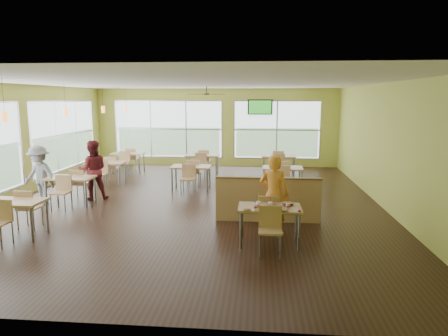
{
  "coord_description": "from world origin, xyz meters",
  "views": [
    {
      "loc": [
        1.77,
        -10.47,
        2.81
      ],
      "look_at": [
        0.91,
        -0.68,
        1.08
      ],
      "focal_mm": 32.0,
      "sensor_mm": 36.0,
      "label": 1
    }
  ],
  "objects": [
    {
      "name": "room",
      "position": [
        0.0,
        0.0,
        1.6
      ],
      "size": [
        12.0,
        12.04,
        3.2
      ],
      "color": "black",
      "rests_on": "ground"
    },
    {
      "name": "cup_red_near",
      "position": [
        2.01,
        -3.1,
        0.81
      ],
      "size": [
        0.09,
        0.09,
        0.31
      ],
      "color": "white",
      "rests_on": "main_table"
    },
    {
      "name": "wrapper_mid",
      "position": [
        2.03,
        -2.87,
        0.77
      ],
      "size": [
        0.2,
        0.18,
        0.05
      ],
      "primitive_type": "ellipsoid",
      "rotation": [
        0.0,
        0.0,
        0.03
      ],
      "color": "#A1794E",
      "rests_on": "main_table"
    },
    {
      "name": "half_wall_divider",
      "position": [
        2.0,
        -1.55,
        0.52
      ],
      "size": [
        2.4,
        0.14,
        1.04
      ],
      "color": "tan",
      "rests_on": "floor"
    },
    {
      "name": "patron_grey",
      "position": [
        -4.02,
        -0.54,
        0.79
      ],
      "size": [
        1.16,
        0.89,
        1.58
      ],
      "primitive_type": "imported",
      "rotation": [
        0.0,
        0.0,
        -0.34
      ],
      "color": "slate",
      "rests_on": "floor"
    },
    {
      "name": "ketchup_cup",
      "position": [
        2.54,
        -3.28,
        0.76
      ],
      "size": [
        0.06,
        0.06,
        0.02
      ],
      "primitive_type": "cylinder",
      "color": "maroon",
      "rests_on": "main_table"
    },
    {
      "name": "cup_yellow",
      "position": [
        1.78,
        -3.1,
        0.82
      ],
      "size": [
        0.09,
        0.09,
        0.32
      ],
      "color": "white",
      "rests_on": "main_table"
    },
    {
      "name": "cup_red_far",
      "position": [
        2.33,
        -3.15,
        0.81
      ],
      "size": [
        0.08,
        0.08,
        0.3
      ],
      "color": "white",
      "rests_on": "main_table"
    },
    {
      "name": "window_bays",
      "position": [
        -2.65,
        3.08,
        1.48
      ],
      "size": [
        9.24,
        10.24,
        2.38
      ],
      "color": "white",
      "rests_on": "room"
    },
    {
      "name": "ceiling_fan",
      "position": [
        -0.0,
        3.0,
        2.95
      ],
      "size": [
        1.25,
        1.25,
        0.29
      ],
      "color": "#2D2119",
      "rests_on": "ceiling"
    },
    {
      "name": "pendant_lights",
      "position": [
        -3.2,
        0.68,
        2.45
      ],
      "size": [
        0.11,
        7.31,
        0.86
      ],
      "color": "#2D2119",
      "rests_on": "ceiling"
    },
    {
      "name": "wrapper_right",
      "position": [
        2.25,
        -3.3,
        0.77
      ],
      "size": [
        0.15,
        0.14,
        0.04
      ],
      "primitive_type": "ellipsoid",
      "rotation": [
        0.0,
        0.0,
        0.03
      ],
      "color": "#A1794E",
      "rests_on": "main_table"
    },
    {
      "name": "tv_backwall",
      "position": [
        1.8,
        5.9,
        2.45
      ],
      "size": [
        1.0,
        0.07,
        0.6
      ],
      "color": "black",
      "rests_on": "wall_back"
    },
    {
      "name": "main_table",
      "position": [
        2.0,
        -3.0,
        0.63
      ],
      "size": [
        1.22,
        1.52,
        0.87
      ],
      "color": "tan",
      "rests_on": "floor"
    },
    {
      "name": "patron_maroon",
      "position": [
        -2.84,
        0.12,
        0.83
      ],
      "size": [
        0.98,
        0.88,
        1.66
      ],
      "primitive_type": "imported",
      "rotation": [
        0.0,
        0.0,
        3.51
      ],
      "color": "maroon",
      "rests_on": "floor"
    },
    {
      "name": "dining_tables",
      "position": [
        -1.05,
        1.71,
        0.63
      ],
      "size": [
        6.92,
        8.72,
        0.87
      ],
      "color": "tan",
      "rests_on": "floor"
    },
    {
      "name": "wrapper_left",
      "position": [
        1.58,
        -3.3,
        0.77
      ],
      "size": [
        0.18,
        0.17,
        0.04
      ],
      "primitive_type": "ellipsoid",
      "rotation": [
        0.0,
        0.0,
        -0.38
      ],
      "color": "#A1794E",
      "rests_on": "main_table"
    },
    {
      "name": "cup_blue",
      "position": [
        1.73,
        -3.25,
        0.81
      ],
      "size": [
        0.08,
        0.08,
        0.3
      ],
      "color": "white",
      "rests_on": "main_table"
    },
    {
      "name": "man_plaid",
      "position": [
        2.1,
        -2.35,
        0.84
      ],
      "size": [
        0.7,
        0.56,
        1.68
      ],
      "primitive_type": "imported",
      "rotation": [
        0.0,
        0.0,
        2.85
      ],
      "color": "#F7531B",
      "rests_on": "floor"
    },
    {
      "name": "food_basket",
      "position": [
        2.36,
        -2.86,
        0.78
      ],
      "size": [
        0.23,
        0.23,
        0.05
      ],
      "color": "black",
      "rests_on": "main_table"
    }
  ]
}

